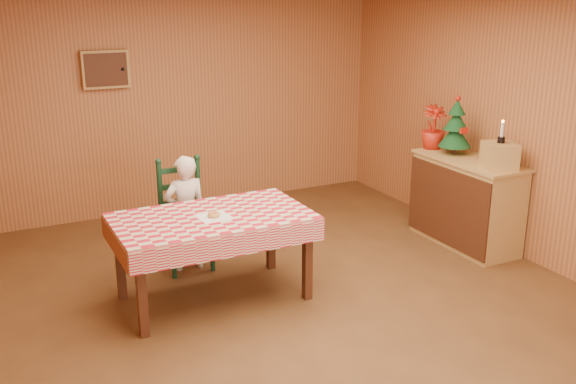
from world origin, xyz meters
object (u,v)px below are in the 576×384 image
at_px(ladder_chair, 184,217).
at_px(crate, 500,155).
at_px(seated_child, 186,213).
at_px(shelf_unit, 466,202).
at_px(storage_bin, 456,222).
at_px(dining_table, 212,224).
at_px(christmas_tree, 456,128).

distance_m(ladder_chair, crate, 3.11).
bearing_deg(seated_child, shelf_unit, 166.07).
bearing_deg(shelf_unit, ladder_chair, 164.98).
height_order(crate, storage_bin, crate).
bearing_deg(ladder_chair, seated_child, -90.00).
height_order(dining_table, seated_child, seated_child).
relative_size(ladder_chair, storage_bin, 2.66).
xyz_separation_m(dining_table, storage_bin, (2.82, 0.14, -0.48)).
height_order(crate, christmas_tree, christmas_tree).
height_order(christmas_tree, storage_bin, christmas_tree).
xyz_separation_m(crate, christmas_tree, (-0.00, 0.65, 0.16)).
relative_size(seated_child, storage_bin, 2.78).
height_order(dining_table, ladder_chair, ladder_chair).
bearing_deg(christmas_tree, crate, -90.00).
distance_m(seated_child, storage_bin, 2.90).
distance_m(shelf_unit, crate, 0.71).
height_order(dining_table, christmas_tree, christmas_tree).
bearing_deg(dining_table, christmas_tree, 5.62).
relative_size(crate, storage_bin, 0.74).
distance_m(crate, christmas_tree, 0.67).
bearing_deg(seated_child, dining_table, 90.00).
xyz_separation_m(seated_child, christmas_tree, (2.83, -0.45, 0.65)).
height_order(ladder_chair, seated_child, seated_child).
bearing_deg(christmas_tree, shelf_unit, -91.98).
bearing_deg(ladder_chair, storage_bin, -12.97).
distance_m(seated_child, shelf_unit, 2.91).
height_order(dining_table, crate, crate).
xyz_separation_m(christmas_tree, storage_bin, (-0.01, -0.14, -1.01)).
relative_size(dining_table, crate, 5.52).
bearing_deg(storage_bin, shelf_unit, -87.88).
xyz_separation_m(shelf_unit, storage_bin, (-0.00, 0.11, -0.26)).
relative_size(crate, christmas_tree, 0.48).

